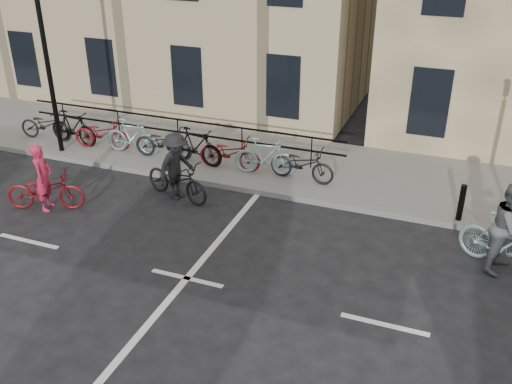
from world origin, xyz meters
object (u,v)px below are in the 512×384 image
(cyclist_grey, at_px, (508,236))
(cyclist_dark, at_px, (177,173))
(cyclist_pink, at_px, (45,187))
(lamp_post, at_px, (43,39))

(cyclist_grey, relative_size, cyclist_dark, 0.98)
(cyclist_pink, xyz_separation_m, cyclist_grey, (10.60, 1.24, 0.19))
(cyclist_grey, bearing_deg, cyclist_dark, 109.34)
(lamp_post, bearing_deg, cyclist_pink, -57.60)
(lamp_post, relative_size, cyclist_pink, 2.59)
(cyclist_grey, bearing_deg, lamp_post, 104.79)
(lamp_post, bearing_deg, cyclist_grey, -7.82)
(lamp_post, height_order, cyclist_grey, lamp_post)
(lamp_post, distance_m, cyclist_grey, 12.87)
(cyclist_pink, distance_m, cyclist_dark, 3.24)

